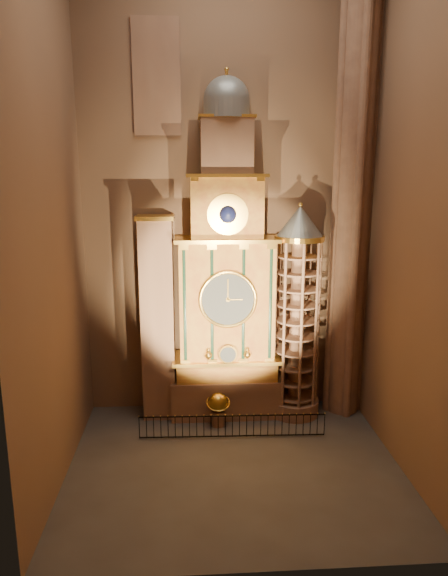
{
  "coord_description": "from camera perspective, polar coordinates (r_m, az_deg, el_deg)",
  "views": [
    {
      "loc": [
        -1.71,
        -19.55,
        12.21
      ],
      "look_at": [
        -0.25,
        3.0,
        7.08
      ],
      "focal_mm": 32.0,
      "sensor_mm": 36.0,
      "label": 1
    }
  ],
  "objects": [
    {
      "name": "wall_right",
      "position": [
        21.44,
        20.51,
        8.75
      ],
      "size": [
        0.0,
        22.0,
        22.0
      ],
      "primitive_type": "plane",
      "rotation": [
        1.57,
        0.0,
        -1.57
      ],
      "color": "#815E45",
      "rests_on": "floor"
    },
    {
      "name": "stained_glass_window",
      "position": [
        25.87,
        -7.53,
        22.22
      ],
      "size": [
        2.2,
        0.14,
        5.2
      ],
      "color": "navy",
      "rests_on": "wall_back"
    },
    {
      "name": "iron_railing",
      "position": [
        24.83,
        0.94,
        -15.11
      ],
      "size": [
        8.67,
        0.3,
        1.09
      ],
      "color": "black",
      "rests_on": "floor"
    },
    {
      "name": "astronomical_clock",
      "position": [
        25.19,
        0.27,
        0.09
      ],
      "size": [
        5.6,
        2.41,
        16.7
      ],
      "color": "#8C634C",
      "rests_on": "floor"
    },
    {
      "name": "gothic_pier",
      "position": [
        25.79,
        14.12,
        9.71
      ],
      "size": [
        2.04,
        2.04,
        22.0
      ],
      "color": "#8C634C",
      "rests_on": "floor"
    },
    {
      "name": "celestial_globe",
      "position": [
        25.75,
        -0.66,
        -13.0
      ],
      "size": [
        1.17,
        1.1,
        1.69
      ],
      "color": "#8C634C",
      "rests_on": "floor"
    },
    {
      "name": "stair_turret",
      "position": [
        25.76,
        8.11,
        -2.99
      ],
      "size": [
        2.5,
        2.5,
        10.8
      ],
      "color": "#8C634C",
      "rests_on": "floor"
    },
    {
      "name": "floor",
      "position": [
        23.11,
        1.15,
        -19.11
      ],
      "size": [
        14.0,
        14.0,
        0.0
      ],
      "primitive_type": "plane",
      "color": "#383330",
      "rests_on": "ground"
    },
    {
      "name": "wall_left",
      "position": [
        20.29,
        -19.04,
        8.68
      ],
      "size": [
        0.0,
        22.0,
        22.0
      ],
      "primitive_type": "plane",
      "rotation": [
        1.57,
        0.0,
        1.57
      ],
      "color": "#815E45",
      "rests_on": "floor"
    },
    {
      "name": "portrait_tower",
      "position": [
        25.59,
        -7.37,
        -3.35
      ],
      "size": [
        1.8,
        1.6,
        10.2
      ],
      "color": "#8C634C",
      "rests_on": "floor"
    },
    {
      "name": "wall_back",
      "position": [
        25.64,
        0.12,
        10.08
      ],
      "size": [
        22.0,
        0.0,
        22.0
      ],
      "primitive_type": "plane",
      "rotation": [
        1.57,
        0.0,
        0.0
      ],
      "color": "#815E45",
      "rests_on": "floor"
    }
  ]
}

